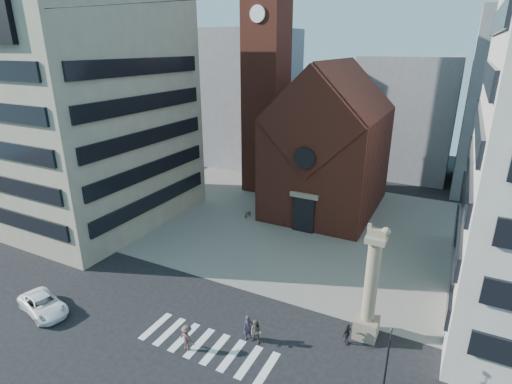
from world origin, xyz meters
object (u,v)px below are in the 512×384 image
lion_column (370,295)px  scooter_0 (248,214)px  traffic_light (388,356)px  pedestrian_2 (347,334)px  white_car (43,305)px  pedestrian_0 (248,328)px  pedestrian_1 (256,332)px

lion_column → scooter_0: (-17.29, 14.57, -3.00)m
traffic_light → pedestrian_2: bearing=139.0°
traffic_light → pedestrian_2: 4.24m
white_car → pedestrian_2: (21.77, 7.24, 0.14)m
traffic_light → white_car: traffic_light is taller
pedestrian_0 → pedestrian_1: bearing=-48.4°
traffic_light → pedestrian_1: size_ratio=2.36×
lion_column → traffic_light: bearing=-63.5°
lion_column → pedestrian_0: lion_column is taller
traffic_light → pedestrian_0: traffic_light is taller
lion_column → traffic_light: (1.99, -4.00, -1.17)m
pedestrian_2 → traffic_light: bearing=-109.9°
white_car → traffic_light: bearing=-66.2°
lion_column → white_car: lion_column is taller
pedestrian_0 → pedestrian_2: size_ratio=1.14×
traffic_light → white_car: bearing=-169.4°
traffic_light → scooter_0: 26.83m
lion_column → pedestrian_0: size_ratio=4.67×
lion_column → white_car: bearing=-159.3°
traffic_light → pedestrian_0: (-9.28, -0.06, -1.36)m
lion_column → pedestrian_2: bearing=-126.0°
pedestrian_1 → scooter_0: size_ratio=1.16×
pedestrian_2 → lion_column: bearing=-14.8°
pedestrian_2 → pedestrian_1: bearing=137.7°
white_car → pedestrian_2: bearing=-58.4°
white_car → lion_column: bearing=-56.1°
pedestrian_0 → pedestrian_1: 0.68m
lion_column → scooter_0: size_ratio=5.55×
traffic_light → pedestrian_0: bearing=-179.6°
white_car → pedestrian_2: size_ratio=2.98×
lion_column → scooter_0: lion_column is taller
white_car → pedestrian_0: pedestrian_0 is taller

